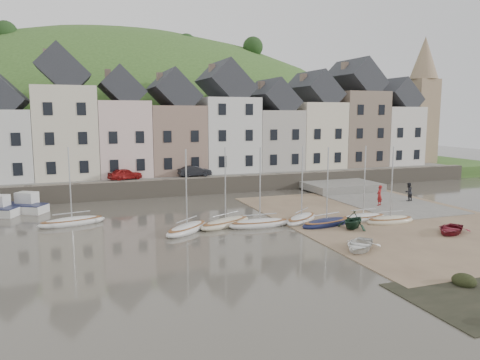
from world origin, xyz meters
name	(u,v)px	position (x,y,z in m)	size (l,w,h in m)	color
ground	(267,231)	(0.00, 0.00, 0.00)	(160.00, 160.00, 0.00)	#433E34
quay_land	(176,171)	(0.00, 32.00, 0.75)	(90.00, 30.00, 1.50)	#345221
quay_street	(197,176)	(0.00, 20.50, 1.55)	(70.00, 7.00, 0.10)	slate
seawall	(206,186)	(0.00, 17.00, 0.90)	(70.00, 1.20, 1.80)	slate
beach	(390,219)	(11.00, 0.00, 0.03)	(18.00, 26.00, 0.06)	brown
slipway	(372,199)	(15.00, 8.00, 0.06)	(8.00, 18.00, 0.12)	slate
hillside	(123,250)	(-5.00, 60.00, -17.99)	(134.40, 84.00, 84.00)	#345221
townhouse_terrace	(203,124)	(1.76, 24.00, 7.32)	(61.05, 8.00, 13.93)	white
church_spire	(423,96)	(34.55, 24.00, 11.06)	(4.00, 4.00, 18.00)	#997F60
sailboat_0	(72,222)	(-13.65, 6.93, 0.26)	(5.37, 2.64, 6.32)	silver
sailboat_1	(187,228)	(-5.69, 1.71, 0.26)	(4.51, 4.25, 6.32)	silver
sailboat_2	(225,223)	(-2.47, 2.48, 0.26)	(5.20, 3.67, 6.32)	beige
sailboat_3	(260,223)	(-0.04, 1.39, 0.26)	(5.02, 1.51, 6.32)	silver
sailboat_4	(301,219)	(3.69, 1.69, 0.26)	(4.39, 3.95, 6.32)	silver
sailboat_5	(326,223)	(4.88, -0.20, 0.26)	(4.92, 2.48, 6.32)	#12173A
sailboat_6	(363,218)	(8.53, 0.27, 0.26)	(4.42, 1.72, 6.32)	silver
sailboat_7	(390,220)	(10.09, -1.13, 0.26)	(4.24, 1.64, 6.32)	beige
motorboat_0	(21,205)	(-17.86, 13.53, 0.58)	(5.00, 3.93, 1.70)	silver
rowboat_white	(360,245)	(3.50, -6.62, 0.39)	(2.28, 3.19, 0.66)	white
rowboat_green	(353,220)	(6.20, -1.79, 0.74)	(2.22, 2.58, 1.36)	black
rowboat_red	(451,229)	(12.05, -5.38, 0.38)	(2.24, 3.13, 0.65)	maroon
person_red	(379,195)	(13.39, 4.76, 1.07)	(0.69, 0.46, 1.90)	maroon
person_dark	(408,192)	(17.43, 5.62, 1.03)	(0.88, 0.69, 1.82)	black
car_left	(125,174)	(-8.20, 19.50, 2.22)	(1.46, 3.62, 1.23)	maroon
car_right	(195,171)	(-0.54, 19.50, 2.21)	(1.29, 3.70, 1.22)	black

